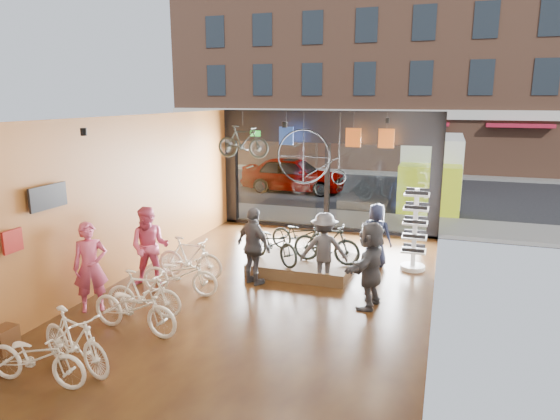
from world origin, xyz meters
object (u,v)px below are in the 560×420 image
at_px(floor_bike_4, 180,274).
at_px(sunglasses_rack, 415,230).
at_px(customer_4, 376,235).
at_px(customer_3, 324,249).
at_px(floor_bike_0, 36,357).
at_px(penny_farthing, 315,159).
at_px(floor_bike_2, 135,307).
at_px(floor_bike_5, 190,258).
at_px(customer_5, 370,265).
at_px(customer_0, 91,267).
at_px(customer_1, 150,247).
at_px(display_bike_mid, 326,243).
at_px(customer_2, 254,246).
at_px(hung_bike, 243,142).
at_px(floor_bike_3, 144,294).
at_px(display_platform, 303,265).
at_px(display_bike_left, 273,243).
at_px(floor_bike_1, 75,341).
at_px(box_truck, 432,172).
at_px(street_car, 293,174).
at_px(display_bike_right, 301,235).

bearing_deg(floor_bike_4, sunglasses_rack, -60.35).
bearing_deg(customer_4, customer_3, 71.04).
relative_size(floor_bike_0, floor_bike_4, 0.97).
distance_m(floor_bike_4, penny_farthing, 5.41).
distance_m(floor_bike_2, sunglasses_rack, 6.88).
distance_m(floor_bike_5, customer_5, 4.31).
xyz_separation_m(customer_0, customer_1, (0.38, 1.52, 0.01)).
bearing_deg(display_bike_mid, customer_2, 133.26).
distance_m(floor_bike_4, hung_bike, 5.24).
bearing_deg(floor_bike_5, floor_bike_3, -175.90).
distance_m(display_platform, customer_0, 4.97).
xyz_separation_m(sunglasses_rack, hung_bike, (-5.09, 1.35, 1.90)).
xyz_separation_m(customer_0, customer_5, (5.25, 1.93, -0.01)).
relative_size(customer_0, customer_2, 1.02).
relative_size(floor_bike_0, display_bike_left, 0.93).
height_order(customer_3, hung_bike, hung_bike).
bearing_deg(floor_bike_1, customer_5, -29.49).
xyz_separation_m(floor_bike_0, customer_0, (-0.99, 2.49, 0.47)).
bearing_deg(customer_5, floor_bike_5, -84.27).
height_order(customer_5, sunglasses_rack, sunglasses_rack).
bearing_deg(box_truck, floor_bike_5, -115.96).
relative_size(customer_4, penny_farthing, 0.82).
relative_size(box_truck, customer_4, 4.18).
xyz_separation_m(floor_bike_5, customer_0, (-0.97, -2.25, 0.41)).
distance_m(street_car, floor_bike_5, 11.49).
bearing_deg(box_truck, street_car, 170.57).
bearing_deg(floor_bike_5, floor_bike_4, -164.25).
height_order(display_bike_mid, customer_3, customer_3).
bearing_deg(penny_farthing, sunglasses_rack, -25.97).
distance_m(customer_1, hung_bike, 4.83).
relative_size(customer_1, penny_farthing, 0.93).
bearing_deg(floor_bike_3, hung_bike, -3.32).
relative_size(box_truck, penny_farthing, 3.42).
bearing_deg(floor_bike_1, customer_3, -13.99).
bearing_deg(display_bike_left, floor_bike_4, 174.33).
bearing_deg(floor_bike_3, customer_2, -37.32).
height_order(customer_1, penny_farthing, penny_farthing).
distance_m(box_truck, customer_2, 10.91).
bearing_deg(box_truck, floor_bike_1, -108.08).
distance_m(floor_bike_2, customer_4, 6.29).
xyz_separation_m(street_car, customer_0, (-0.04, -13.70, 0.12)).
relative_size(floor_bike_0, floor_bike_5, 1.01).
height_order(box_truck, display_bike_right, box_truck).
relative_size(customer_3, customer_4, 1.04).
xyz_separation_m(floor_bike_1, floor_bike_2, (0.11, 1.42, -0.02)).
relative_size(floor_bike_1, customer_2, 0.92).
xyz_separation_m(floor_bike_1, hung_bike, (-0.40, 7.88, 2.43)).
height_order(floor_bike_5, display_platform, floor_bike_5).
distance_m(floor_bike_4, display_platform, 3.13).
distance_m(customer_1, sunglasses_rack, 6.34).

